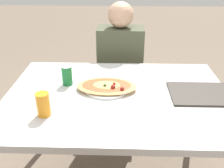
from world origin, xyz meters
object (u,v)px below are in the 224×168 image
Objects in this scene: drink_glass at (43,104)px; dining_table at (117,104)px; pizza_main at (107,87)px; soda_can at (67,76)px; chair_far_seated at (120,73)px; person_seated at (120,60)px.

dining_table is at bearing 31.29° from drink_glass.
soda_can is (-0.26, 0.06, 0.04)m from pizza_main.
pizza_main is 3.06× the size of soda_can.
dining_table is 1.45× the size of chair_far_seated.
pizza_main is at bearing 82.86° from person_seated.
dining_table is 0.84m from chair_far_seated.
dining_table is at bearing -41.73° from pizza_main.
soda_can is at bearing 80.79° from drink_glass.
chair_far_seated reaches higher than drink_glass.
person_seated is 1.03m from drink_glass.
chair_far_seated is 0.21m from person_seated.
person_seated is at bearing 88.98° from dining_table.
soda_can reaches higher than dining_table.
dining_table is 3.55× the size of pizza_main.
chair_far_seated is 7.51× the size of soda_can.
person_seated is (-0.00, -0.12, 0.18)m from chair_far_seated.
person_seated reaches higher than pizza_main.
drink_glass is (-0.40, -1.06, 0.30)m from chair_far_seated.
chair_far_seated is at bearing 89.12° from dining_table.
person_seated is 9.50× the size of soda_can.
chair_far_seated is at bearing 64.10° from soda_can.
pizza_main is at bearing -13.85° from soda_can.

